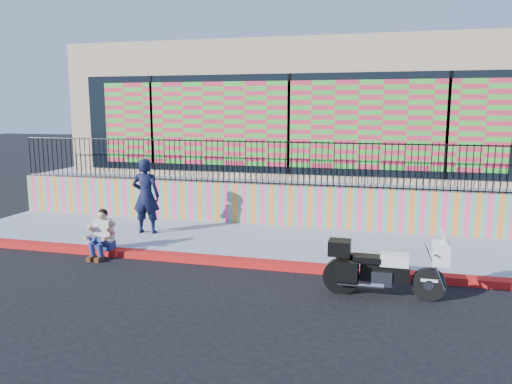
% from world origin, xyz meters
% --- Properties ---
extents(ground, '(90.00, 90.00, 0.00)m').
position_xyz_m(ground, '(0.00, 0.00, 0.00)').
color(ground, black).
rests_on(ground, ground).
extents(red_curb, '(16.00, 0.30, 0.15)m').
position_xyz_m(red_curb, '(0.00, 0.00, 0.07)').
color(red_curb, '#A4190B').
rests_on(red_curb, ground).
extents(sidewalk, '(16.00, 3.00, 0.15)m').
position_xyz_m(sidewalk, '(0.00, 1.65, 0.07)').
color(sidewalk, '#858EA0').
rests_on(sidewalk, ground).
extents(mural_wall, '(16.00, 0.20, 1.10)m').
position_xyz_m(mural_wall, '(0.00, 3.25, 0.70)').
color(mural_wall, '#FF437C').
rests_on(mural_wall, sidewalk).
extents(metal_fence, '(15.80, 0.04, 1.20)m').
position_xyz_m(metal_fence, '(0.00, 3.25, 1.85)').
color(metal_fence, black).
rests_on(metal_fence, mural_wall).
extents(elevated_platform, '(16.00, 10.00, 1.25)m').
position_xyz_m(elevated_platform, '(0.00, 8.35, 0.62)').
color(elevated_platform, '#858EA0').
rests_on(elevated_platform, ground).
extents(storefront_building, '(14.00, 8.06, 4.00)m').
position_xyz_m(storefront_building, '(0.00, 8.13, 3.25)').
color(storefront_building, tan).
rests_on(storefront_building, elevated_platform).
extents(police_motorcycle, '(2.09, 0.69, 1.30)m').
position_xyz_m(police_motorcycle, '(2.70, -1.02, 0.54)').
color(police_motorcycle, black).
rests_on(police_motorcycle, ground).
extents(police_officer, '(0.75, 0.54, 1.91)m').
position_xyz_m(police_officer, '(-3.16, 1.55, 1.10)').
color(police_officer, black).
rests_on(police_officer, sidewalk).
extents(seated_man, '(0.54, 0.71, 1.06)m').
position_xyz_m(seated_man, '(-3.39, -0.23, 0.45)').
color(seated_man, navy).
rests_on(seated_man, ground).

